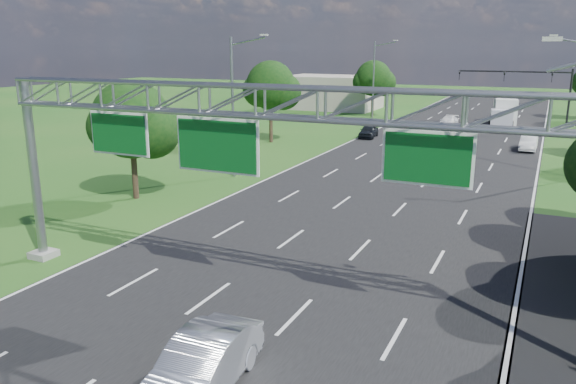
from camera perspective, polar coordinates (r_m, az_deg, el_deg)
The scene contains 16 objects.
ground at distance 37.42m, azimuth 9.91°, elevation -0.09°, with size 220.00×220.00×0.00m, color #1C5218.
road at distance 37.42m, azimuth 9.91°, elevation -0.09°, with size 18.00×180.00×0.02m, color black.
road_flare at distance 21.21m, azimuth 25.54°, elevation -12.99°, with size 3.00×30.00×0.02m, color black.
sign_gantry at distance 19.39m, azimuth -2.62°, elevation 7.39°, with size 23.50×1.00×9.56m.
traffic_signal at distance 70.19m, azimuth 23.91°, elevation 9.91°, with size 12.21×0.24×7.00m.
streetlight_l_near at distance 40.81m, azimuth -5.41°, elevation 9.22°, with size 2.97×0.22×10.16m.
streetlight_l_far at distance 73.10m, azimuth 8.84°, elevation 11.42°, with size 2.97×0.22×10.16m.
tree_verge_la at distance 35.94m, azimuth -15.51°, elevation 6.73°, with size 5.76×4.80×7.40m.
tree_verge_lb at distance 56.20m, azimuth -1.68°, elevation 10.54°, with size 5.76×4.80×8.06m.
tree_verge_lc at distance 78.41m, azimuth 8.73°, elevation 11.18°, with size 5.76×4.80×7.62m.
building_left at distance 89.00m, azimuth 4.46°, elevation 10.08°, with size 14.00×10.00×5.00m, color #ADA291.
silver_sedan at distance 16.30m, azimuth -8.78°, elevation -17.03°, with size 1.71×4.90×1.62m, color silver.
car_queue_a at distance 70.42m, azimuth 15.97°, elevation 6.88°, with size 1.78×4.38×1.27m, color white.
car_queue_c at distance 60.32m, azimuth 8.19°, elevation 6.14°, with size 1.59×3.95×1.35m, color black.
car_queue_d at distance 56.75m, azimuth 23.25°, elevation 4.59°, with size 1.43×4.10×1.35m, color white.
box_truck at distance 73.70m, azimuth 21.11°, elevation 7.53°, with size 3.26×8.92×3.28m.
Camera 1 is at (9.26, -5.05, 9.29)m, focal length 35.00 mm.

